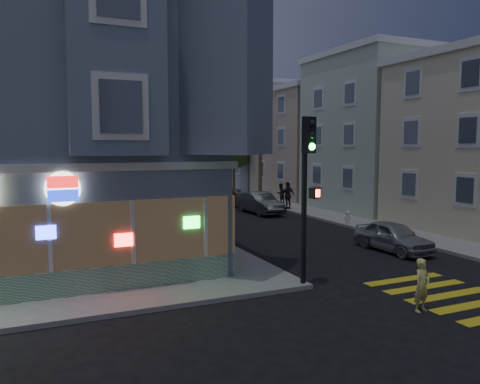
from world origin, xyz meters
TOP-DOWN VIEW (x-y plane):
  - ground at (0.00, 0.00)m, footprint 120.00×120.00m
  - sidewalk_ne at (23.00, 23.00)m, footprint 24.00×42.00m
  - corner_building at (-6.00, 10.98)m, footprint 14.60×14.60m
  - row_house_b at (19.50, 16.00)m, footprint 12.00×8.60m
  - row_house_c at (19.50, 25.00)m, footprint 12.00×8.60m
  - row_house_d at (19.50, 34.00)m, footprint 12.00×8.60m
  - utility_pole at (12.00, 24.00)m, footprint 2.20×0.30m
  - street_tree_near at (12.20, 30.00)m, footprint 3.00×3.00m
  - street_tree_far at (12.20, 38.00)m, footprint 3.00×3.00m
  - running_child at (4.67, -0.97)m, footprint 0.60×0.45m
  - pedestrian_a at (12.48, 21.40)m, footprint 0.91×0.82m
  - pedestrian_b at (11.30, 18.16)m, footprint 1.20×0.69m
  - parked_car_a at (9.21, 5.22)m, footprint 1.66×3.92m
  - parked_car_b at (8.91, 17.82)m, footprint 1.70×4.49m
  - parked_car_c at (8.60, 23.02)m, footprint 1.91×4.19m
  - parked_car_d at (10.52, 28.22)m, footprint 2.17×4.35m
  - traffic_signal at (2.82, 2.16)m, footprint 0.68×0.61m
  - fire_hydrant at (11.30, 11.25)m, footprint 0.44×0.25m

SIDE VIEW (x-z plane):
  - ground at x=0.00m, z-range 0.00..0.00m
  - sidewalk_ne at x=23.00m, z-range 0.00..0.15m
  - fire_hydrant at x=11.30m, z-range 0.17..0.93m
  - parked_car_d at x=10.52m, z-range 0.00..1.18m
  - parked_car_c at x=8.60m, z-range 0.00..1.19m
  - parked_car_a at x=9.21m, z-range 0.00..1.32m
  - parked_car_b at x=8.91m, z-range 0.00..1.46m
  - running_child at x=4.67m, z-range 0.00..1.51m
  - pedestrian_a at x=12.48m, z-range 0.15..1.68m
  - pedestrian_b at x=11.30m, z-range 0.15..2.08m
  - traffic_signal at x=2.82m, z-range 1.10..6.52m
  - street_tree_near at x=12.20m, z-range 1.29..6.59m
  - street_tree_far at x=12.20m, z-range 1.29..6.59m
  - row_house_c at x=19.50m, z-range 0.15..9.15m
  - utility_pole at x=12.00m, z-range 0.30..9.30m
  - row_house_b at x=19.50m, z-range 0.15..10.65m
  - row_house_d at x=19.50m, z-range 0.15..10.65m
  - corner_building at x=-6.00m, z-range 0.12..11.52m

